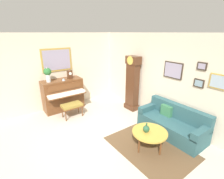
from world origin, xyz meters
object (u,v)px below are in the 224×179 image
Objects in this scene: couch at (172,123)px; green_jug at (146,129)px; grandfather_clock at (132,85)px; teacup at (63,80)px; flower_vase at (48,73)px; mantel_clock at (70,74)px; piano at (63,94)px; coffee_table at (150,133)px; piano_bench at (72,106)px.

couch reaches higher than green_jug.
teacup is at bearing -123.71° from grandfather_clock.
flower_vase is 3.77m from green_jug.
mantel_clock is at bearing -130.41° from grandfather_clock.
grandfather_clock is at bearing 54.31° from piano.
mantel_clock is at bearing 89.96° from flower_vase.
piano is 2.48× the size of flower_vase.
teacup is (-3.33, -0.91, 0.76)m from coffee_table.
piano_bench is 1.40m from flower_vase.
piano_bench is 2.92× the size of green_jug.
couch is at bearing 30.36° from teacup.
flower_vase is at bearing -144.76° from couch.
coffee_table is 1.52× the size of flower_vase.
grandfather_clock reaches higher than green_jug.
piano_bench is at bearing 30.49° from flower_vase.
coffee_table is 3.54m from teacup.
flower_vase reaches higher than teacup.
flower_vase is (-0.00, -0.79, 0.14)m from mantel_clock.
green_jug is at bearing -90.58° from couch.
couch is at bearing 89.42° from green_jug.
couch is (1.90, -0.15, -0.65)m from grandfather_clock.
teacup is at bearing 177.82° from piano_bench.
grandfather_clock is at bearing 70.84° from piano_bench.
green_jug is at bearing 14.20° from piano.
teacup is at bearing -164.64° from coffee_table.
piano_bench is 0.37× the size of couch.
flower_vase reaches higher than piano_bench.
flower_vase is (-0.78, -0.46, 1.07)m from piano_bench.
piano is at bearing -150.21° from couch.
flower_vase is at bearing -157.94° from coffee_table.
grandfather_clock is 3.03m from flower_vase.
mantel_clock is 1.58× the size of green_jug.
piano_bench is 0.34× the size of grandfather_clock.
grandfather_clock is 8.46× the size of green_jug.
green_jug is (-0.01, -1.09, 0.23)m from couch.
piano is at bearing -179.69° from piano_bench.
teacup is (-3.29, -1.93, 0.87)m from couch.
coffee_table is at bearing -31.00° from grandfather_clock.
coffee_table is (2.67, 0.94, 0.02)m from piano_bench.
piano is at bearing -164.73° from coffee_table.
grandfather_clock is 2.31× the size of coffee_table.
mantel_clock is (-1.51, -1.78, 0.37)m from grandfather_clock.
coffee_table is at bearing 10.05° from mantel_clock.
piano is 3.79× the size of mantel_clock.
grandfather_clock is (1.52, 2.11, 0.38)m from piano.
flower_vase is (-3.46, -1.40, 1.05)m from coffee_table.
couch reaches higher than coffee_table.
couch is at bearing 29.79° from piano.
teacup is at bearing -165.75° from green_jug.
couch is at bearing -4.65° from grandfather_clock.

